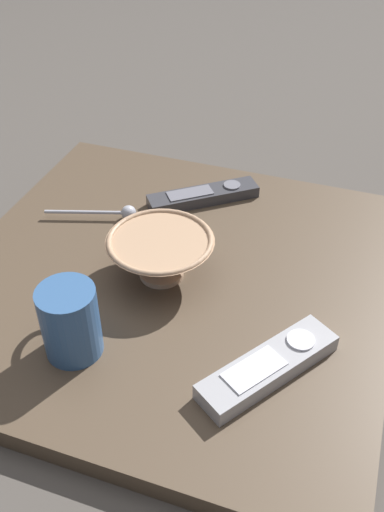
{
  "coord_description": "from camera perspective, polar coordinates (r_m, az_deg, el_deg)",
  "views": [
    {
      "loc": [
        0.24,
        -0.6,
        0.6
      ],
      "look_at": [
        0.02,
        0.03,
        0.05
      ],
      "focal_mm": 40.4,
      "sensor_mm": 36.0,
      "label": 1
    }
  ],
  "objects": [
    {
      "name": "coffee_mug",
      "position": [
        0.74,
        -12.01,
        -6.26
      ],
      "size": [
        0.09,
        0.09,
        0.1
      ],
      "color": "#33598C",
      "rests_on": "table"
    },
    {
      "name": "teaspoon",
      "position": [
        0.97,
        -7.28,
        4.28
      ],
      "size": [
        0.15,
        0.06,
        0.03
      ],
      "color": "#A3A5B2",
      "rests_on": "table"
    },
    {
      "name": "tv_remote_far",
      "position": [
        0.73,
        7.59,
        -10.78
      ],
      "size": [
        0.15,
        0.19,
        0.03
      ],
      "color": "#9E9EA3",
      "rests_on": "table"
    },
    {
      "name": "table",
      "position": [
        0.87,
        -2.01,
        -2.47
      ],
      "size": [
        0.64,
        0.64,
        0.03
      ],
      "color": "#4C3D2D",
      "rests_on": "ground"
    },
    {
      "name": "cereal_bowl",
      "position": [
        0.84,
        -3.12,
        0.16
      ],
      "size": [
        0.16,
        0.16,
        0.07
      ],
      "color": "tan",
      "rests_on": "table"
    },
    {
      "name": "ground_plane",
      "position": [
        0.88,
        -1.99,
        -3.23
      ],
      "size": [
        6.0,
        6.0,
        0.0
      ],
      "primitive_type": "plane",
      "color": "#47423D"
    },
    {
      "name": "tv_remote_near",
      "position": [
        1.01,
        1.13,
        5.99
      ],
      "size": [
        0.18,
        0.15,
        0.02
      ],
      "color": "#38383D",
      "rests_on": "table"
    }
  ]
}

